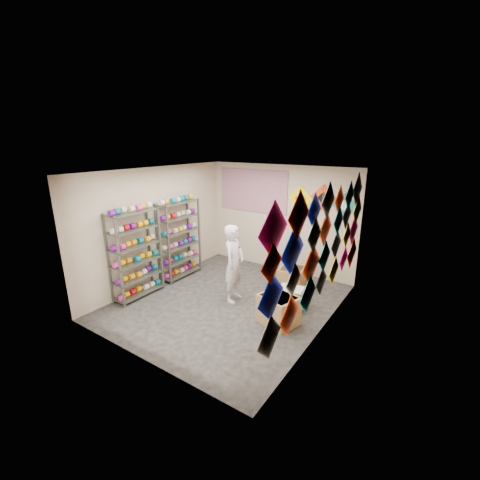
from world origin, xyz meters
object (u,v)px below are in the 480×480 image
Objects in this scene: shopkeeper at (234,264)px; carton_a at (278,309)px; carton_b at (291,298)px; shelf_rack_back at (179,240)px; carton_c at (292,278)px; shelf_rack_front at (136,255)px.

shopkeeper reaches higher than carton_a.
shopkeeper is 3.20× the size of carton_b.
carton_c is (2.61, 0.87, -0.70)m from shelf_rack_back.
shelf_rack_back is 3.16m from carton_a.
carton_c reaches higher than carton_b.
shelf_rack_front is 3.30× the size of carton_c.
carton_a is at bearing -113.23° from shopkeeper.
carton_b is (2.97, 1.37, -0.74)m from shelf_rack_front.
carton_a is at bearing -81.17° from carton_c.
shelf_rack_back is 2.84m from carton_c.
shopkeeper is at bearing -130.89° from carton_c.
carton_b is (-0.06, 0.67, -0.06)m from carton_a.
shelf_rack_back is 3.07m from carton_b.
carton_a is (1.20, -0.29, -0.55)m from shopkeeper.
carton_a is 1.13× the size of carton_c.
shelf_rack_back is (0.00, 1.30, 0.00)m from shelf_rack_front.
shelf_rack_front is 2.09m from shopkeeper.
shelf_rack_front is 3.19m from carton_a.
shelf_rack_back is 3.30× the size of carton_c.
carton_b is at bearing -72.70° from carton_c.
shelf_rack_back is at bearing 173.23° from carton_b.
carton_a is at bearing 13.05° from shelf_rack_front.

